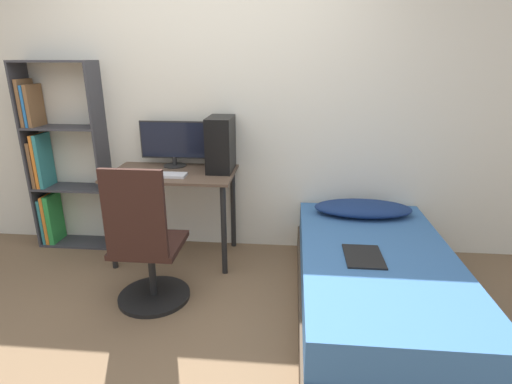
{
  "coord_description": "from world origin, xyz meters",
  "views": [
    {
      "loc": [
        0.69,
        -1.84,
        1.65
      ],
      "look_at": [
        0.44,
        0.82,
        0.75
      ],
      "focal_mm": 28.0,
      "sensor_mm": 36.0,
      "label": 1
    }
  ],
  "objects_px": {
    "office_chair": "(147,254)",
    "bed": "(375,282)",
    "monitor": "(173,142)",
    "bookshelf": "(55,164)",
    "keyboard": "(162,175)",
    "pc_tower": "(221,144)"
  },
  "relations": [
    {
      "from": "office_chair",
      "to": "monitor",
      "type": "bearing_deg",
      "value": 92.64
    },
    {
      "from": "bookshelf",
      "to": "bed",
      "type": "distance_m",
      "value": 2.84
    },
    {
      "from": "keyboard",
      "to": "monitor",
      "type": "bearing_deg",
      "value": 87.93
    },
    {
      "from": "pc_tower",
      "to": "bed",
      "type": "bearing_deg",
      "value": -32.42
    },
    {
      "from": "office_chair",
      "to": "keyboard",
      "type": "bearing_deg",
      "value": 95.07
    },
    {
      "from": "keyboard",
      "to": "pc_tower",
      "type": "distance_m",
      "value": 0.53
    },
    {
      "from": "office_chair",
      "to": "bed",
      "type": "relative_size",
      "value": 0.54
    },
    {
      "from": "bookshelf",
      "to": "keyboard",
      "type": "bearing_deg",
      "value": -15.2
    },
    {
      "from": "monitor",
      "to": "pc_tower",
      "type": "relative_size",
      "value": 1.3
    },
    {
      "from": "pc_tower",
      "to": "bookshelf",
      "type": "bearing_deg",
      "value": 177.34
    },
    {
      "from": "bookshelf",
      "to": "pc_tower",
      "type": "distance_m",
      "value": 1.51
    },
    {
      "from": "pc_tower",
      "to": "monitor",
      "type": "bearing_deg",
      "value": 168.19
    },
    {
      "from": "bookshelf",
      "to": "bed",
      "type": "bearing_deg",
      "value": -16.94
    },
    {
      "from": "office_chair",
      "to": "keyboard",
      "type": "distance_m",
      "value": 0.71
    },
    {
      "from": "office_chair",
      "to": "bed",
      "type": "bearing_deg",
      "value": 2.62
    },
    {
      "from": "bookshelf",
      "to": "bed",
      "type": "relative_size",
      "value": 0.87
    },
    {
      "from": "bookshelf",
      "to": "monitor",
      "type": "height_order",
      "value": "bookshelf"
    },
    {
      "from": "office_chair",
      "to": "keyboard",
      "type": "xyz_separation_m",
      "value": [
        -0.05,
        0.59,
        0.39
      ]
    },
    {
      "from": "bookshelf",
      "to": "keyboard",
      "type": "relative_size",
      "value": 4.35
    },
    {
      "from": "bookshelf",
      "to": "monitor",
      "type": "bearing_deg",
      "value": 1.0
    },
    {
      "from": "office_chair",
      "to": "monitor",
      "type": "relative_size",
      "value": 1.79
    },
    {
      "from": "office_chair",
      "to": "bookshelf",
      "type": "bearing_deg",
      "value": 141.66
    }
  ]
}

